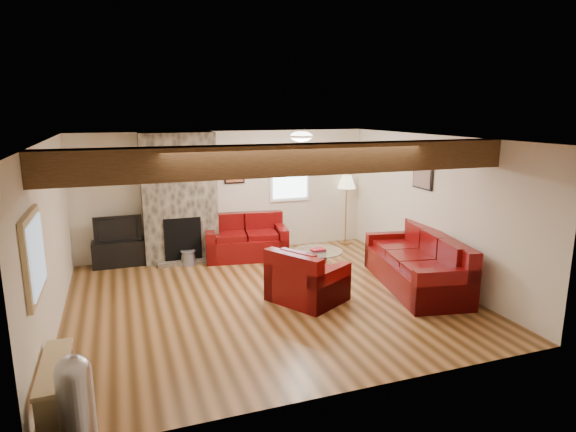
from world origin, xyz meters
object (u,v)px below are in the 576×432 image
at_px(tv_cabinet, 120,253).
at_px(floor_lamp, 347,186).
at_px(coffee_table, 318,262).
at_px(armchair_red, 308,275).
at_px(loveseat, 246,237).
at_px(sofa_three, 415,261).
at_px(television, 118,228).

height_order(tv_cabinet, floor_lamp, floor_lamp).
bearing_deg(coffee_table, armchair_red, -120.53).
height_order(loveseat, armchair_red, loveseat).
height_order(loveseat, tv_cabinet, loveseat).
bearing_deg(coffee_table, sofa_three, -41.97).
distance_m(tv_cabinet, floor_lamp, 4.86).
distance_m(armchair_red, floor_lamp, 3.53).
xyz_separation_m(loveseat, coffee_table, (0.97, -1.41, -0.21)).
bearing_deg(loveseat, tv_cabinet, -178.30).
bearing_deg(tv_cabinet, television, 0.00).
relative_size(television, floor_lamp, 0.56).
bearing_deg(sofa_three, tv_cabinet, -110.84).
relative_size(coffee_table, tv_cabinet, 0.91).
relative_size(sofa_three, tv_cabinet, 2.39).
bearing_deg(television, floor_lamp, -0.48).
bearing_deg(armchair_red, floor_lamp, -66.37).
distance_m(sofa_three, tv_cabinet, 5.45).
xyz_separation_m(sofa_three, armchair_red, (-1.91, 0.06, -0.04)).
xyz_separation_m(loveseat, television, (-2.40, 0.30, 0.31)).
distance_m(loveseat, floor_lamp, 2.52).
relative_size(loveseat, armchair_red, 1.56).
height_order(sofa_three, tv_cabinet, sofa_three).
bearing_deg(floor_lamp, armchair_red, -126.24).
xyz_separation_m(armchair_red, floor_lamp, (2.02, 2.75, 0.89)).
bearing_deg(tv_cabinet, sofa_three, -31.59).
bearing_deg(floor_lamp, television, 179.52).
xyz_separation_m(sofa_three, coffee_table, (-1.27, 1.15, -0.23)).
relative_size(coffee_table, floor_lamp, 0.59).
bearing_deg(coffee_table, television, 153.09).
distance_m(loveseat, tv_cabinet, 2.43).
bearing_deg(loveseat, floor_lamp, 15.15).
height_order(loveseat, floor_lamp, floor_lamp).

